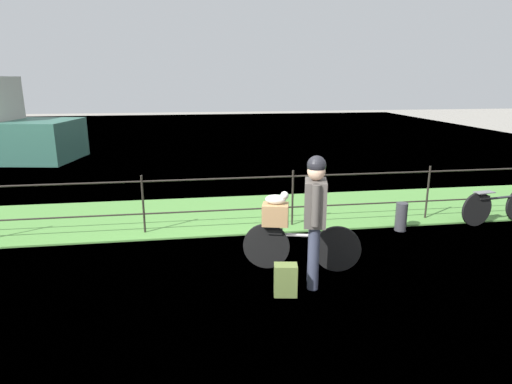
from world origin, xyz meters
The scene contains 11 objects.
ground_plane centered at (0.00, 0.00, 0.00)m, with size 60.00×60.00×0.00m, color gray.
grass_strip centered at (0.00, 3.18, 0.01)m, with size 27.00×2.40×0.03m, color #569342.
harbor_water centered at (0.00, 12.77, 0.00)m, with size 30.00×30.00×0.00m, color #426684.
iron_fence centered at (0.00, 2.31, 0.60)m, with size 18.04×0.04×1.02m.
bicycle_main centered at (0.97, 0.54, 0.34)m, with size 1.57×0.46×0.65m.
wooden_crate centered at (0.64, 0.63, 0.79)m, with size 0.35×0.27×0.29m, color #A87F51.
terrier_dog centered at (0.66, 0.62, 1.01)m, with size 0.32×0.21×0.18m.
cyclist_person centered at (1.02, 0.06, 1.00)m, with size 0.35×0.52×1.68m.
backpack_on_paving centered at (0.61, -0.15, 0.20)m, with size 0.28×0.18×0.40m, color olive.
mooring_bollard centered at (3.10, 1.81, 0.25)m, with size 0.20×0.20×0.50m, color #38383D.
bicycle_parked centered at (5.02, 1.91, 0.33)m, with size 1.60×0.31×0.62m.
Camera 1 is at (-0.47, -4.81, 2.57)m, focal length 30.15 mm.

